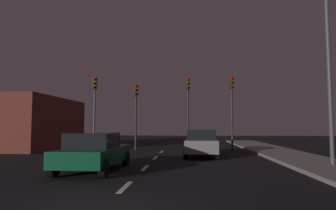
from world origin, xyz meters
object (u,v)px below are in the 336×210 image
at_px(traffic_signal_far_left, 94,99).
at_px(traffic_signal_center_left, 136,104).
at_px(traffic_signal_center_right, 188,99).
at_px(street_lamp_right, 322,57).
at_px(car_stopped_ahead, 201,143).
at_px(car_adjacent_lane, 94,151).
at_px(traffic_signal_far_right, 232,99).

distance_m(traffic_signal_far_left, traffic_signal_center_left, 3.09).
height_order(traffic_signal_center_right, street_lamp_right, street_lamp_right).
bearing_deg(traffic_signal_center_left, car_stopped_ahead, -42.27).
distance_m(traffic_signal_far_left, car_adjacent_lane, 10.53).
distance_m(traffic_signal_center_left, car_adjacent_lane, 9.94).
height_order(traffic_signal_far_right, car_stopped_ahead, traffic_signal_far_right).
bearing_deg(car_adjacent_lane, traffic_signal_center_left, 90.76).
bearing_deg(traffic_signal_center_left, traffic_signal_center_right, 0.01).
distance_m(traffic_signal_center_left, traffic_signal_center_right, 3.80).
bearing_deg(traffic_signal_far_left, car_adjacent_lane, -71.53).
relative_size(traffic_signal_center_left, traffic_signal_center_right, 0.91).
bearing_deg(traffic_signal_far_right, street_lamp_right, -72.14).
xyz_separation_m(traffic_signal_center_right, street_lamp_right, (5.73, -8.14, 1.03)).
xyz_separation_m(traffic_signal_far_left, car_adjacent_lane, (3.20, -9.59, -2.95)).
bearing_deg(traffic_signal_center_right, traffic_signal_far_left, 180.00).
xyz_separation_m(traffic_signal_center_right, car_adjacent_lane, (-3.66, -9.59, -2.91)).
bearing_deg(street_lamp_right, car_stopped_ahead, 141.08).
bearing_deg(car_adjacent_lane, street_lamp_right, 8.75).
bearing_deg(traffic_signal_center_right, street_lamp_right, -54.88).
relative_size(traffic_signal_center_left, car_stopped_ahead, 1.24).
xyz_separation_m(car_adjacent_lane, street_lamp_right, (9.39, 1.44, 3.94)).
bearing_deg(car_stopped_ahead, traffic_signal_center_left, 137.73).
xyz_separation_m(traffic_signal_center_right, traffic_signal_far_right, (3.10, 0.00, 0.01)).
height_order(car_stopped_ahead, street_lamp_right, street_lamp_right).
bearing_deg(traffic_signal_center_right, traffic_signal_center_left, -179.99).
distance_m(car_stopped_ahead, car_adjacent_lane, 7.02).
height_order(traffic_signal_far_left, traffic_signal_center_right, traffic_signal_far_left).
bearing_deg(traffic_signal_center_left, car_adjacent_lane, -89.24).
bearing_deg(traffic_signal_center_right, car_adjacent_lane, -110.89).
bearing_deg(street_lamp_right, traffic_signal_far_right, 107.86).
bearing_deg(traffic_signal_center_left, traffic_signal_far_right, 0.01).
height_order(traffic_signal_center_left, traffic_signal_far_right, traffic_signal_far_right).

